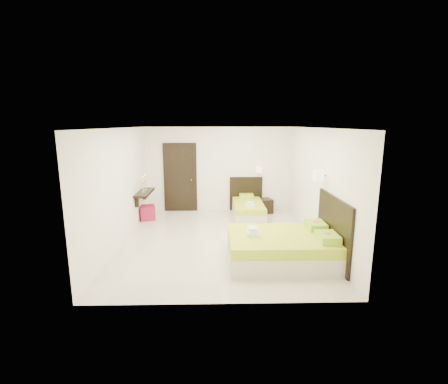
{
  "coord_description": "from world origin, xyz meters",
  "views": [
    {
      "loc": [
        -0.08,
        -7.23,
        2.69
      ],
      "look_at": [
        0.1,
        0.3,
        1.1
      ],
      "focal_mm": 26.0,
      "sensor_mm": 36.0,
      "label": 1
    }
  ],
  "objects_px": {
    "bed_single": "(248,208)",
    "ottoman": "(148,213)",
    "nightstand": "(264,206)",
    "bed_double": "(285,246)"
  },
  "relations": [
    {
      "from": "ottoman",
      "to": "bed_single",
      "type": "bearing_deg",
      "value": 4.59
    },
    {
      "from": "bed_double",
      "to": "nightstand",
      "type": "xyz_separation_m",
      "value": [
        0.08,
        3.59,
        -0.1
      ]
    },
    {
      "from": "ottoman",
      "to": "bed_double",
      "type": "bearing_deg",
      "value": -41.27
    },
    {
      "from": "nightstand",
      "to": "ottoman",
      "type": "height_order",
      "value": "nightstand"
    },
    {
      "from": "bed_single",
      "to": "ottoman",
      "type": "height_order",
      "value": "bed_single"
    },
    {
      "from": "nightstand",
      "to": "bed_single",
      "type": "bearing_deg",
      "value": -154.81
    },
    {
      "from": "nightstand",
      "to": "ottoman",
      "type": "relative_size",
      "value": 1.18
    },
    {
      "from": "bed_single",
      "to": "nightstand",
      "type": "xyz_separation_m",
      "value": [
        0.52,
        0.43,
        -0.04
      ]
    },
    {
      "from": "bed_single",
      "to": "nightstand",
      "type": "relative_size",
      "value": 3.53
    },
    {
      "from": "nightstand",
      "to": "ottoman",
      "type": "bearing_deg",
      "value": 176.52
    }
  ]
}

